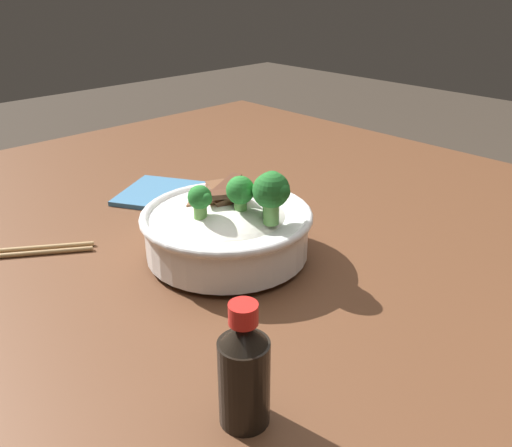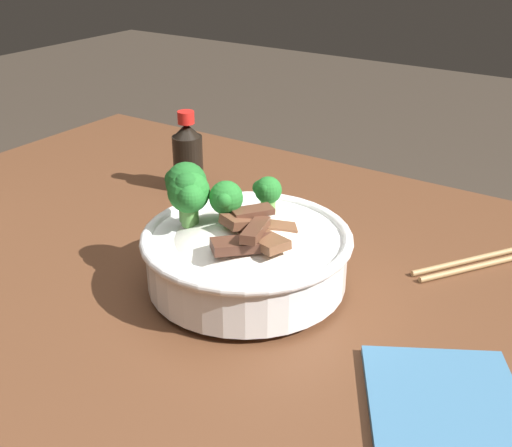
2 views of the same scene
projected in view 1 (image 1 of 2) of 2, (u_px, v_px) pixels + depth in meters
name	position (u px, v px, depth m)	size (l,w,h in m)	color
dining_table	(269.00, 262.00, 0.90)	(1.33, 1.09, 0.83)	#56331E
rice_bowl	(229.00, 226.00, 0.73)	(0.23, 0.23, 0.14)	white
chopsticks_pair	(6.00, 253.00, 0.75)	(0.15, 0.21, 0.01)	#9E7A4C
soy_sauce_bottle	(244.00, 372.00, 0.46)	(0.05, 0.05, 0.12)	black
folded_napkin	(161.00, 193.00, 0.95)	(0.13, 0.14, 0.01)	#386689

